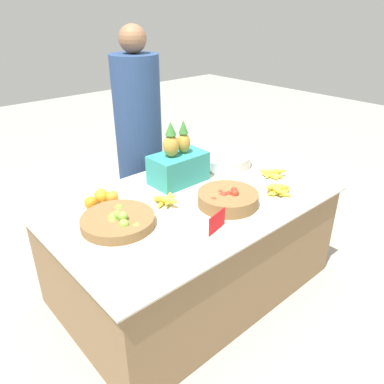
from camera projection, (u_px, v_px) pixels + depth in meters
name	position (u px, v px, depth m)	size (l,w,h in m)	color
ground_plane	(192.00, 284.00, 2.55)	(12.00, 12.00, 0.00)	#A39E93
market_table	(192.00, 244.00, 2.40)	(1.71, 1.08, 0.65)	olive
lime_bowl	(118.00, 221.00, 1.98)	(0.39, 0.39, 0.10)	olive
tomato_basket	(228.00, 198.00, 2.18)	(0.35, 0.35, 0.11)	olive
orange_pile	(102.00, 198.00, 2.19)	(0.21, 0.13, 0.08)	orange
metal_bowl	(224.00, 159.00, 2.72)	(0.39, 0.39, 0.09)	silver
price_sign	(217.00, 222.00, 1.93)	(0.15, 0.04, 0.10)	red
produce_crate	(178.00, 164.00, 2.42)	(0.36, 0.22, 0.42)	teal
banana_bunch_front_right	(279.00, 190.00, 2.30)	(0.18, 0.16, 0.06)	yellow
banana_bunch_front_left	(272.00, 174.00, 2.54)	(0.17, 0.17, 0.06)	yellow
banana_bunch_middle_right	(167.00, 200.00, 2.20)	(0.19, 0.19, 0.06)	yellow
vendor_person	(140.00, 145.00, 2.88)	(0.35, 0.35, 1.59)	navy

